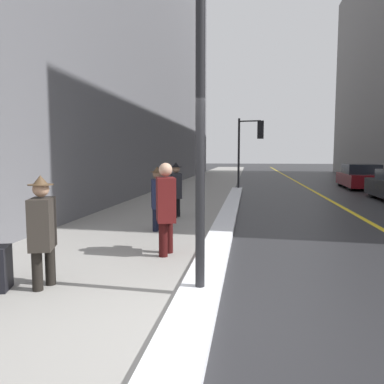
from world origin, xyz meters
TOP-DOWN VIEW (x-y plane):
  - ground_plane at (0.00, 0.00)m, footprint 160.00×160.00m
  - sidewalk_slab at (-2.00, 15.00)m, footprint 4.00×80.00m
  - road_centre_stripe at (4.00, 15.00)m, footprint 0.16×80.00m
  - snow_bank_curb at (0.16, 7.24)m, footprint 0.53×17.83m
  - lamp_post at (0.15, 1.06)m, footprint 0.28×0.28m
  - traffic_light_near at (0.89, 15.93)m, footprint 1.31×0.35m
  - pedestrian_in_fedora at (-1.97, 1.00)m, footprint 0.41×0.54m
  - pedestrian_with_shoulder_bag at (-0.71, 2.91)m, footprint 0.47×0.78m
  - pedestrian_trailing at (-1.39, 5.02)m, footprint 0.41×0.54m
  - pedestrian_nearside at (-1.32, 6.98)m, footprint 0.42×0.56m
  - parked_car_maroon at (6.77, 18.01)m, footprint 2.03×4.65m
  - rolling_suitcase at (-2.50, 0.82)m, footprint 0.32×0.41m

SIDE VIEW (x-z plane):
  - ground_plane at x=0.00m, z-range 0.00..0.00m
  - road_centre_stripe at x=4.00m, z-range 0.00..0.00m
  - sidewalk_slab at x=-2.00m, z-range 0.00..0.01m
  - snow_bank_curb at x=0.16m, z-range 0.00..0.12m
  - rolling_suitcase at x=-2.50m, z-range -0.17..0.78m
  - parked_car_maroon at x=6.77m, z-range -0.04..1.30m
  - pedestrian_trailing at x=-1.39m, z-range 0.07..1.61m
  - pedestrian_in_fedora at x=-1.97m, z-range 0.07..1.61m
  - pedestrian_nearside at x=-1.32m, z-range 0.07..1.68m
  - pedestrian_with_shoulder_bag at x=-0.71m, z-range 0.09..1.76m
  - traffic_light_near at x=0.89m, z-range 0.82..4.52m
  - lamp_post at x=0.15m, z-range 0.49..5.74m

